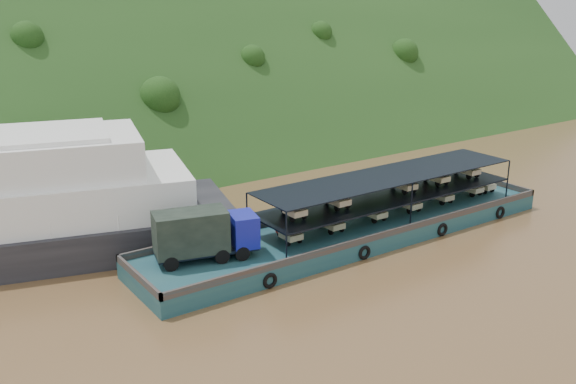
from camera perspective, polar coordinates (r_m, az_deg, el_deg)
ground at (r=50.09m, az=3.85°, el=-3.95°), size 160.00×160.00×0.00m
hillside at (r=80.10m, az=-12.42°, el=3.93°), size 140.00×39.60×39.60m
cargo_barge at (r=48.75m, az=4.88°, el=-3.14°), size 35.00×7.18×4.65m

